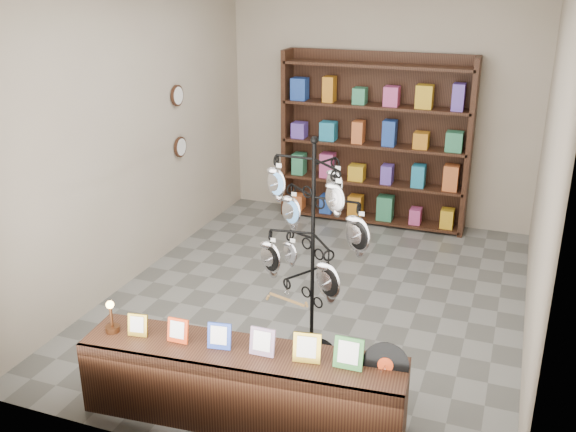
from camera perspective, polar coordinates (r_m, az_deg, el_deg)
name	(u,v)px	position (r m, az deg, el deg)	size (l,w,h in m)	color
ground	(318,296)	(6.63, 2.65, -7.13)	(5.00, 5.00, 0.00)	slate
room_envelope	(321,118)	(5.99, 2.95, 8.71)	(5.00, 5.00, 5.00)	#AEA18C
display_tree	(313,234)	(5.22, 2.23, -1.60)	(1.05, 1.05, 1.93)	black
front_shelf	(242,385)	(4.84, -4.10, -14.74)	(2.39, 0.69, 0.83)	black
back_shelving	(374,146)	(8.34, 7.68, 6.20)	(2.42, 0.36, 2.20)	black
wall_clocks	(179,122)	(7.57, -9.69, 8.27)	(0.03, 0.24, 0.84)	black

